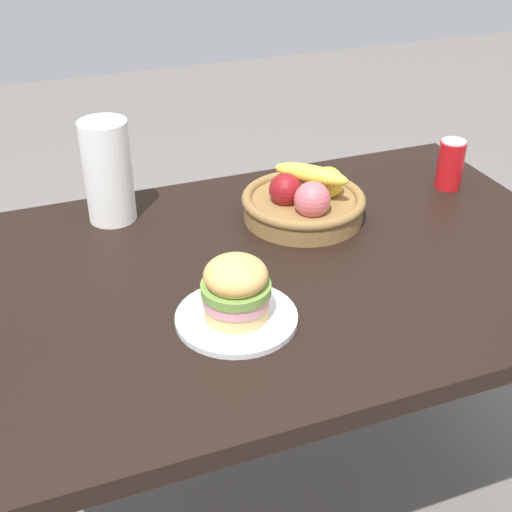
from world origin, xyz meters
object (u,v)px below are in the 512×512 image
soda_can (450,164)px  paper_towel_roll (108,172)px  fruit_basket (304,200)px  sandwich (236,288)px  plate (236,318)px

soda_can → paper_towel_roll: paper_towel_roll is taller
fruit_basket → sandwich: bearing=-131.2°
paper_towel_roll → plate: bearing=-74.1°
plate → soda_can: size_ratio=1.82×
plate → fruit_basket: (0.28, 0.32, 0.04)m
fruit_basket → paper_towel_roll: bearing=159.2°
soda_can → sandwich: bearing=-153.6°
plate → soda_can: (0.70, 0.35, 0.06)m
plate → paper_towel_roll: paper_towel_roll is taller
soda_can → paper_towel_roll: (-0.84, 0.14, 0.06)m
soda_can → paper_towel_roll: bearing=170.8°
sandwich → fruit_basket: fruit_basket is taller
paper_towel_roll → soda_can: bearing=-9.2°
paper_towel_roll → fruit_basket: bearing=-20.8°
paper_towel_roll → sandwich: bearing=-74.1°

